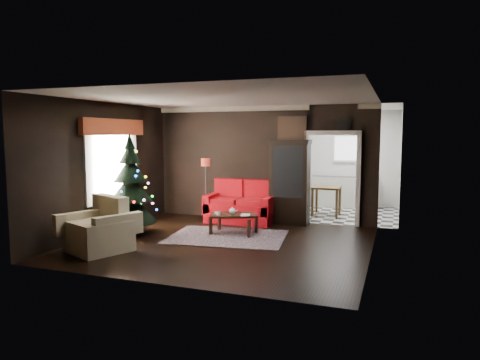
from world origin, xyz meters
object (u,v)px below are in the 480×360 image
(curio_cabinet, at_px, (290,184))
(christmas_tree, at_px, (131,185))
(loveseat, at_px, (241,202))
(armchair, at_px, (99,226))
(coffee_table, at_px, (234,224))
(floor_lamp, at_px, (206,187))
(wall_clock, at_px, (344,123))
(kitchen_table, at_px, (326,201))
(teapot, at_px, (232,211))

(curio_cabinet, xyz_separation_m, christmas_tree, (-2.91, -2.20, 0.10))
(loveseat, relative_size, curio_cabinet, 0.89)
(armchair, relative_size, coffee_table, 1.09)
(floor_lamp, height_order, christmas_tree, christmas_tree)
(floor_lamp, bearing_deg, wall_clock, 10.48)
(christmas_tree, bearing_deg, wall_clock, 30.15)
(floor_lamp, bearing_deg, curio_cabinet, 11.64)
(floor_lamp, distance_m, coffee_table, 1.67)
(loveseat, relative_size, wall_clock, 5.31)
(armchair, bearing_deg, floor_lamp, 101.09)
(loveseat, bearing_deg, coffee_table, -76.87)
(curio_cabinet, bearing_deg, coffee_table, -120.18)
(floor_lamp, height_order, kitchen_table, floor_lamp)
(loveseat, height_order, coffee_table, loveseat)
(coffee_table, bearing_deg, armchair, -130.52)
(christmas_tree, distance_m, coffee_table, 2.33)
(loveseat, distance_m, armchair, 3.70)
(floor_lamp, xyz_separation_m, kitchen_table, (2.63, 1.84, -0.45))
(floor_lamp, relative_size, christmas_tree, 0.69)
(curio_cabinet, distance_m, christmas_tree, 3.65)
(loveseat, xyz_separation_m, floor_lamp, (-0.83, -0.19, 0.33))
(curio_cabinet, bearing_deg, kitchen_table, 65.56)
(coffee_table, height_order, wall_clock, wall_clock)
(floor_lamp, xyz_separation_m, wall_clock, (3.18, 0.59, 1.55))
(wall_clock, relative_size, kitchen_table, 0.43)
(christmas_tree, bearing_deg, loveseat, 48.51)
(floor_lamp, height_order, wall_clock, wall_clock)
(kitchen_table, bearing_deg, coffee_table, -117.43)
(armchair, distance_m, coffee_table, 2.80)
(loveseat, height_order, armchair, loveseat)
(kitchen_table, bearing_deg, christmas_tree, -134.37)
(wall_clock, bearing_deg, floor_lamp, -169.52)
(christmas_tree, bearing_deg, teapot, 17.37)
(wall_clock, bearing_deg, kitchen_table, 113.75)
(wall_clock, bearing_deg, curio_cabinet, -171.47)
(wall_clock, bearing_deg, teapot, -139.68)
(armchair, bearing_deg, christmas_tree, 122.92)
(loveseat, distance_m, christmas_tree, 2.71)
(curio_cabinet, relative_size, christmas_tree, 0.93)
(teapot, xyz_separation_m, wall_clock, (2.05, 1.74, 1.87))
(christmas_tree, relative_size, coffee_table, 2.18)
(loveseat, distance_m, floor_lamp, 0.92)
(kitchen_table, bearing_deg, curio_cabinet, -114.44)
(curio_cabinet, bearing_deg, armchair, -126.60)
(loveseat, height_order, wall_clock, wall_clock)
(loveseat, height_order, floor_lamp, floor_lamp)
(teapot, bearing_deg, wall_clock, 40.32)
(loveseat, relative_size, coffee_table, 1.82)
(loveseat, xyz_separation_m, wall_clock, (2.35, 0.40, 1.88))
(coffee_table, bearing_deg, teapot, -87.51)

